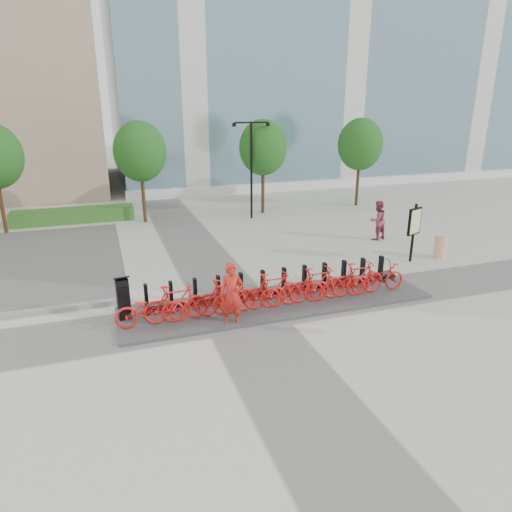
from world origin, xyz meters
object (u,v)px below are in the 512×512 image
object	(u,v)px
bike_0	(150,309)
kiosk	(123,298)
map_sign	(414,224)
worker_red	(232,295)
pedestrian	(377,220)
construction_barrel	(441,246)

from	to	relation	value
bike_0	kiosk	world-z (taller)	kiosk
bike_0	map_sign	size ratio (longest dim) A/B	0.82
kiosk	worker_red	size ratio (longest dim) A/B	0.72
worker_red	pedestrian	size ratio (longest dim) A/B	1.02
kiosk	pedestrian	distance (m)	12.29
bike_0	worker_red	world-z (taller)	worker_red
map_sign	construction_barrel	bearing A→B (deg)	-21.82
bike_0	worker_red	size ratio (longest dim) A/B	1.04
pedestrian	map_sign	xyz separation A→B (m)	(-0.42, -3.05, 0.62)
kiosk	construction_barrel	world-z (taller)	kiosk
pedestrian	kiosk	bearing A→B (deg)	9.27
pedestrian	worker_red	bearing A→B (deg)	21.56
worker_red	map_sign	bearing A→B (deg)	36.76
worker_red	construction_barrel	size ratio (longest dim) A/B	1.94
pedestrian	construction_barrel	bearing A→B (deg)	94.06
kiosk	construction_barrel	distance (m)	12.42
bike_0	pedestrian	bearing A→B (deg)	-63.18
bike_0	kiosk	bearing A→B (deg)	44.67
bike_0	construction_barrel	distance (m)	11.89
bike_0	worker_red	distance (m)	2.27
map_sign	pedestrian	bearing A→B (deg)	60.43
bike_0	construction_barrel	xyz separation A→B (m)	(11.65, 2.35, -0.11)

